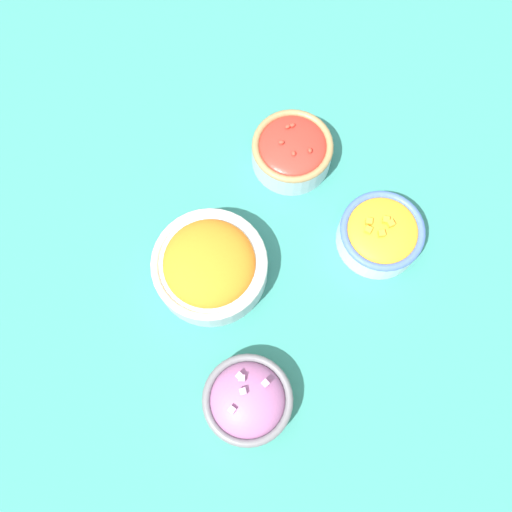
% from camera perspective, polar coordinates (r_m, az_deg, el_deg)
% --- Properties ---
extents(ground_plane, '(3.00, 3.00, 0.00)m').
position_cam_1_polar(ground_plane, '(0.93, -0.00, -0.55)').
color(ground_plane, '#337F75').
extents(bowl_cherry_tomatoes, '(0.14, 0.14, 0.07)m').
position_cam_1_polar(bowl_cherry_tomatoes, '(0.97, 3.63, 10.48)').
color(bowl_cherry_tomatoes, '#B2C1CC').
rests_on(bowl_cherry_tomatoes, ground_plane).
extents(bowl_carrots, '(0.18, 0.18, 0.08)m').
position_cam_1_polar(bowl_carrots, '(0.89, -4.64, -0.95)').
color(bowl_carrots, '#B2C1CC').
rests_on(bowl_carrots, ground_plane).
extents(bowl_red_onion, '(0.13, 0.13, 0.08)m').
position_cam_1_polar(bowl_red_onion, '(0.86, -0.83, -14.21)').
color(bowl_red_onion, beige).
rests_on(bowl_red_onion, ground_plane).
extents(bowl_squash, '(0.14, 0.14, 0.07)m').
position_cam_1_polar(bowl_squash, '(0.94, 12.36, 2.20)').
color(bowl_squash, silver).
rests_on(bowl_squash, ground_plane).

